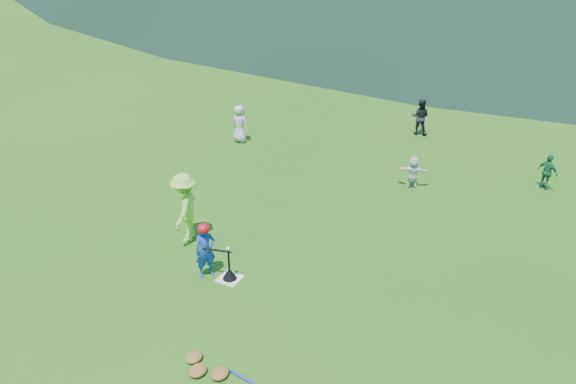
# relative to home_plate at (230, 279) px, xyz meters

# --- Properties ---
(ground) EXTENTS (120.00, 120.00, 0.00)m
(ground) POSITION_rel_home_plate_xyz_m (0.00, 0.00, -0.01)
(ground) COLOR #205D15
(ground) RESTS_ON ground
(home_plate) EXTENTS (0.45, 0.45, 0.02)m
(home_plate) POSITION_rel_home_plate_xyz_m (0.00, 0.00, 0.00)
(home_plate) COLOR silver
(home_plate) RESTS_ON ground
(baseball) EXTENTS (0.08, 0.08, 0.08)m
(baseball) POSITION_rel_home_plate_xyz_m (0.00, 0.00, 0.73)
(baseball) COLOR white
(baseball) RESTS_ON batting_tee
(batter_child) EXTENTS (0.48, 0.52, 1.19)m
(batter_child) POSITION_rel_home_plate_xyz_m (-0.50, -0.10, 0.59)
(batter_child) COLOR #173AA0
(batter_child) RESTS_ON ground
(adult_coach) EXTENTS (0.94, 1.21, 1.64)m
(adult_coach) POSITION_rel_home_plate_xyz_m (-1.73, 0.85, 0.81)
(adult_coach) COLOR #8CDE41
(adult_coach) RESTS_ON ground
(fielder_a) EXTENTS (0.64, 0.45, 1.23)m
(fielder_a) POSITION_rel_home_plate_xyz_m (-3.99, 6.55, 0.60)
(fielder_a) COLOR #BABABA
(fielder_a) RESTS_ON ground
(fielder_b) EXTENTS (0.65, 0.54, 1.23)m
(fielder_b) POSITION_rel_home_plate_xyz_m (0.93, 10.00, 0.61)
(fielder_b) COLOR black
(fielder_b) RESTS_ON ground
(fielder_c) EXTENTS (0.63, 0.50, 1.00)m
(fielder_c) POSITION_rel_home_plate_xyz_m (5.17, 7.57, 0.49)
(fielder_c) COLOR #1E643E
(fielder_c) RESTS_ON ground
(fielder_d) EXTENTS (0.88, 0.50, 0.90)m
(fielder_d) POSITION_rel_home_plate_xyz_m (1.98, 5.94, 0.44)
(fielder_d) COLOR white
(fielder_d) RESTS_ON ground
(batting_tee) EXTENTS (0.30, 0.30, 0.68)m
(batting_tee) POSITION_rel_home_plate_xyz_m (0.00, 0.00, 0.12)
(batting_tee) COLOR black
(batting_tee) RESTS_ON home_plate
(batter_gear) EXTENTS (0.73, 0.26, 0.55)m
(batter_gear) POSITION_rel_home_plate_xyz_m (-0.48, -0.10, 1.07)
(batter_gear) COLOR #B50C19
(batter_gear) RESTS_ON ground
(equipment_pile) EXTENTS (1.80, 0.78, 0.19)m
(equipment_pile) POSITION_rel_home_plate_xyz_m (1.37, -2.33, 0.06)
(equipment_pile) COLOR olive
(equipment_pile) RESTS_ON ground
(outfield_fence) EXTENTS (70.07, 0.08, 1.33)m
(outfield_fence) POSITION_rel_home_plate_xyz_m (0.00, 28.00, 0.69)
(outfield_fence) COLOR gray
(outfield_fence) RESTS_ON ground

